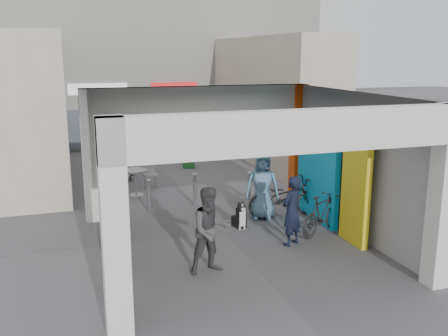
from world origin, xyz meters
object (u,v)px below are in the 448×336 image
object	(u,v)px
cafe_set	(130,182)
border_collie	(240,217)
man_elderly	(262,186)
man_back_turned	(211,230)
man_with_dog	(292,211)
produce_stand	(115,172)
man_crates	(180,139)
bicycle_front	(285,197)
bicycle_rear	(322,214)
white_van	(184,134)

from	to	relation	value
cafe_set	border_collie	size ratio (longest dim) A/B	2.25
man_elderly	man_back_turned	bearing A→B (deg)	-109.85
cafe_set	border_collie	xyz separation A→B (m)	(2.22, -4.17, -0.06)
border_collie	man_with_dog	bearing A→B (deg)	-72.86
cafe_set	produce_stand	xyz separation A→B (m)	(-0.29, 1.77, -0.04)
man_with_dog	man_crates	world-z (taller)	man_with_dog
cafe_set	border_collie	bearing A→B (deg)	-61.95
man_with_dog	man_elderly	world-z (taller)	man_elderly
cafe_set	man_elderly	world-z (taller)	man_elderly
man_crates	bicycle_front	world-z (taller)	man_crates
cafe_set	man_with_dog	world-z (taller)	man_with_dog
bicycle_rear	white_van	xyz separation A→B (m)	(-0.49, 12.31, 0.17)
man_with_dog	man_crates	distance (m)	10.40
man_crates	bicycle_rear	size ratio (longest dim) A/B	0.97
produce_stand	man_elderly	world-z (taller)	man_elderly
man_back_turned	bicycle_front	distance (m)	4.06
border_collie	man_elderly	distance (m)	1.17
produce_stand	white_van	world-z (taller)	white_van
man_crates	bicycle_front	distance (m)	8.50
man_with_dog	white_van	distance (m)	12.77
bicycle_front	bicycle_rear	xyz separation A→B (m)	(0.30, -1.51, -0.04)
border_collie	bicycle_front	xyz separation A→B (m)	(1.47, 0.50, 0.26)
man_with_dog	man_elderly	xyz separation A→B (m)	(0.09, 2.00, 0.09)
cafe_set	bicycle_front	bearing A→B (deg)	-44.86
produce_stand	border_collie	world-z (taller)	produce_stand
man_back_turned	man_elderly	distance (m)	3.64
man_back_turned	bicycle_rear	xyz separation A→B (m)	(3.24, 1.27, -0.39)
white_van	bicycle_front	bearing A→B (deg)	177.08
border_collie	man_elderly	size ratio (longest dim) A/B	0.40
bicycle_front	white_van	distance (m)	10.81
man_back_turned	bicycle_rear	bearing A→B (deg)	14.62
cafe_set	man_crates	distance (m)	5.54
border_collie	man_with_dog	xyz separation A→B (m)	(0.74, -1.45, 0.54)
cafe_set	border_collie	distance (m)	4.73
border_collie	man_with_dog	size ratio (longest dim) A/B	0.44
man_with_dog	bicycle_rear	distance (m)	1.17
cafe_set	bicycle_front	world-z (taller)	bicycle_front
produce_stand	bicycle_rear	distance (m)	8.16
cafe_set	man_elderly	bearing A→B (deg)	-49.93
cafe_set	man_back_turned	distance (m)	6.52
man_back_turned	bicycle_front	world-z (taller)	man_back_turned
man_crates	man_elderly	bearing A→B (deg)	108.20
bicycle_front	bicycle_rear	size ratio (longest dim) A/B	1.24
bicycle_front	white_van	world-z (taller)	white_van
bicycle_front	white_van	size ratio (longest dim) A/B	0.53
man_crates	produce_stand	bearing A→B (deg)	60.84
man_back_turned	white_van	bearing A→B (deg)	71.74
man_with_dog	bicycle_rear	xyz separation A→B (m)	(1.04, 0.44, -0.32)
bicycle_rear	produce_stand	bearing A→B (deg)	3.04
produce_stand	man_elderly	size ratio (longest dim) A/B	0.66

